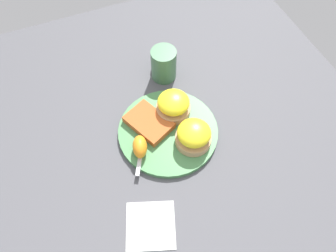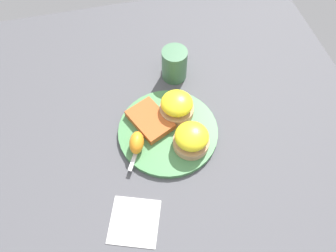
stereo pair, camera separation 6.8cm
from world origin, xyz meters
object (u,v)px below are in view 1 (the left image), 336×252
at_px(sandwich_benedict_right, 173,105).
at_px(cup, 163,64).
at_px(sandwich_benedict_left, 194,135).
at_px(hashbrown_patty, 149,122).
at_px(fork, 144,135).
at_px(orange_wedge, 140,147).

relative_size(sandwich_benedict_right, cup, 0.89).
bearing_deg(sandwich_benedict_right, cup, -11.37).
bearing_deg(sandwich_benedict_left, sandwich_benedict_right, 6.05).
bearing_deg(cup, hashbrown_patty, 146.07).
bearing_deg(sandwich_benedict_left, fork, 59.44).
distance_m(sandwich_benedict_left, cup, 0.25).
bearing_deg(sandwich_benedict_right, fork, 111.66).
bearing_deg(sandwich_benedict_left, orange_wedge, 79.35).
height_order(orange_wedge, fork, orange_wedge).
xyz_separation_m(sandwich_benedict_left, hashbrown_patty, (0.09, 0.09, -0.02)).
relative_size(sandwich_benedict_left, fork, 0.49).
distance_m(hashbrown_patty, fork, 0.04).
relative_size(hashbrown_patty, orange_wedge, 1.95).
xyz_separation_m(orange_wedge, cup, (0.22, -0.15, 0.01)).
bearing_deg(orange_wedge, fork, -30.60).
distance_m(fork, cup, 0.22).
distance_m(sandwich_benedict_right, fork, 0.11).
height_order(sandwich_benedict_right, cup, cup).
bearing_deg(cup, sandwich_benedict_left, 175.99).
xyz_separation_m(orange_wedge, fork, (0.04, -0.02, -0.02)).
relative_size(hashbrown_patty, cup, 1.13).
bearing_deg(cup, fork, 144.69).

